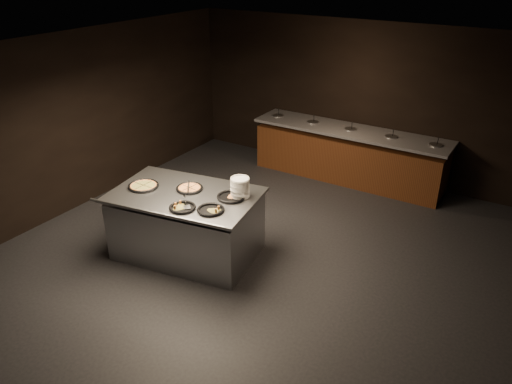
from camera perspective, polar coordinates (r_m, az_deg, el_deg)
room at (r=6.33m, az=-1.31°, el=2.01°), size 7.02×8.02×2.92m
salad_bar at (r=9.66m, az=10.42°, el=3.85°), size 3.70×0.83×1.18m
serving_counter at (r=7.22m, az=-7.89°, el=-3.78°), size 2.20×1.62×0.97m
plate_stack at (r=6.77m, az=-1.83°, el=0.51°), size 0.26×0.26×0.27m
pan_veggie_whole at (r=7.27m, az=-12.75°, el=0.69°), size 0.44×0.44×0.04m
pan_cheese_whole at (r=7.08m, az=-7.61°, el=0.44°), size 0.38×0.38×0.04m
pan_cheese_slices_a at (r=6.79m, az=-2.84°, el=-0.53°), size 0.39×0.39×0.04m
pan_cheese_slices_b at (r=6.58m, az=-8.40°, el=-1.74°), size 0.35×0.35×0.04m
pan_veggie_slices at (r=6.48m, az=-5.20°, el=-2.02°), size 0.36×0.36×0.04m
server_left at (r=7.01m, az=-7.73°, el=0.59°), size 0.22×0.26×0.15m
server_right at (r=6.65m, az=-8.10°, el=-0.84°), size 0.27×0.26×0.17m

